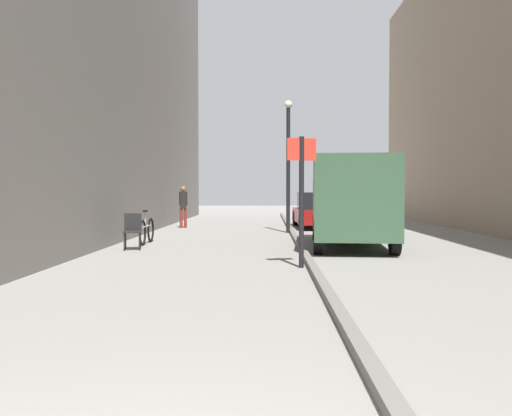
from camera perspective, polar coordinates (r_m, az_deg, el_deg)
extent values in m
plane|color=gray|center=(14.07, -1.70, -4.41)|extent=(80.00, 80.00, 0.00)
cube|color=#615F5B|center=(14.08, 4.75, -4.17)|extent=(0.16, 40.00, 0.12)
cylinder|color=maroon|center=(22.40, -7.40, -1.05)|extent=(0.12, 0.12, 0.80)
cylinder|color=maroon|center=(22.38, -7.83, -1.06)|extent=(0.12, 0.12, 0.80)
cube|color=black|center=(22.36, -7.62, 0.84)|extent=(0.26, 0.24, 0.68)
cylinder|color=black|center=(22.37, -7.31, 0.98)|extent=(0.10, 0.10, 0.58)
cylinder|color=black|center=(22.35, -7.93, 0.97)|extent=(0.10, 0.10, 0.58)
sphere|color=brown|center=(22.36, -7.63, 2.00)|extent=(0.22, 0.22, 0.22)
cube|color=#335138|center=(14.42, 10.05, 1.14)|extent=(2.30, 4.03, 2.05)
cube|color=#335138|center=(17.12, 9.35, 0.40)|extent=(2.12, 1.66, 1.53)
cube|color=black|center=(17.64, 9.24, 1.54)|extent=(1.68, 0.17, 0.67)
cylinder|color=black|center=(16.96, 6.32, -1.99)|extent=(0.28, 0.81, 0.80)
cylinder|color=black|center=(17.08, 12.40, -2.00)|extent=(0.28, 0.81, 0.80)
cylinder|color=black|center=(13.18, 6.51, -3.10)|extent=(0.28, 0.81, 0.80)
cylinder|color=black|center=(13.34, 14.32, -3.09)|extent=(0.28, 0.81, 0.80)
cube|color=maroon|center=(22.52, 6.53, -0.79)|extent=(1.95, 4.26, 0.55)
cube|color=black|center=(22.50, 6.54, 0.77)|extent=(1.60, 2.57, 0.68)
cylinder|color=black|center=(23.85, 4.13, -1.06)|extent=(0.22, 0.65, 0.64)
cylinder|color=black|center=(24.05, 8.03, -1.05)|extent=(0.22, 0.65, 0.64)
cylinder|color=black|center=(21.01, 4.81, -1.46)|extent=(0.22, 0.65, 0.64)
cylinder|color=black|center=(21.24, 9.22, -1.44)|extent=(0.22, 0.65, 0.64)
cylinder|color=black|center=(10.82, 4.78, 0.59)|extent=(0.10, 0.10, 2.60)
cube|color=red|center=(10.85, 4.79, 6.14)|extent=(0.59, 0.18, 0.44)
cylinder|color=black|center=(19.71, 3.39, 3.94)|extent=(0.14, 0.14, 4.50)
sphere|color=beige|center=(19.94, 3.40, 10.76)|extent=(0.28, 0.28, 0.28)
torus|color=black|center=(16.48, -10.95, -2.27)|extent=(0.06, 0.72, 0.72)
torus|color=black|center=(15.46, -11.78, -2.55)|extent=(0.06, 0.72, 0.72)
cylinder|color=#B7B7BC|center=(15.96, -11.36, -1.86)|extent=(0.05, 0.95, 0.05)
cylinder|color=#B7B7BC|center=(15.76, -11.51, -1.11)|extent=(0.04, 0.04, 0.40)
cube|color=black|center=(15.75, -11.52, -0.31)|extent=(0.10, 0.24, 0.06)
cylinder|color=black|center=(14.18, -12.09, -3.49)|extent=(0.04, 0.04, 0.45)
cylinder|color=black|center=(14.21, -13.60, -3.49)|extent=(0.04, 0.04, 0.45)
cylinder|color=black|center=(14.56, -12.00, -3.35)|extent=(0.04, 0.04, 0.45)
cylinder|color=black|center=(14.58, -13.47, -3.35)|extent=(0.04, 0.04, 0.45)
cube|color=black|center=(14.36, -12.80, -2.45)|extent=(0.51, 0.51, 0.04)
cube|color=black|center=(14.55, -12.75, -1.43)|extent=(0.44, 0.11, 0.45)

